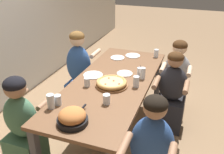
% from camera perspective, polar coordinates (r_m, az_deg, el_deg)
% --- Properties ---
extents(ground_plane, '(18.00, 18.00, 0.00)m').
position_cam_1_polar(ground_plane, '(3.32, 0.00, -12.81)').
color(ground_plane, '#896B4C').
rests_on(ground_plane, ground).
extents(dining_table, '(2.16, 0.87, 0.77)m').
position_cam_1_polar(dining_table, '(2.94, 0.00, -2.31)').
color(dining_table, brown).
rests_on(dining_table, ground).
extents(pizza_board_main, '(0.37, 0.37, 0.07)m').
position_cam_1_polar(pizza_board_main, '(2.77, -0.11, -1.39)').
color(pizza_board_main, brown).
rests_on(pizza_board_main, dining_table).
extents(skillet_bowl, '(0.39, 0.27, 0.14)m').
position_cam_1_polar(skillet_bowl, '(2.19, -9.04, -9.08)').
color(skillet_bowl, black).
rests_on(skillet_bowl, dining_table).
extents(empty_plate_a, '(0.21, 0.21, 0.02)m').
position_cam_1_polar(empty_plate_a, '(3.64, 4.77, 4.89)').
color(empty_plate_a, white).
rests_on(empty_plate_a, dining_table).
extents(empty_plate_b, '(0.19, 0.19, 0.02)m').
position_cam_1_polar(empty_plate_b, '(3.07, 2.92, 0.81)').
color(empty_plate_b, white).
rests_on(empty_plate_b, dining_table).
extents(empty_plate_c, '(0.23, 0.23, 0.02)m').
position_cam_1_polar(empty_plate_c, '(3.03, -4.36, 0.45)').
color(empty_plate_c, white).
rests_on(empty_plate_c, dining_table).
extents(empty_plate_d, '(0.20, 0.20, 0.02)m').
position_cam_1_polar(empty_plate_d, '(3.55, 1.28, 4.43)').
color(empty_plate_d, white).
rests_on(empty_plate_d, dining_table).
extents(cocktail_glass_blue, '(0.07, 0.07, 0.13)m').
position_cam_1_polar(cocktail_glass_blue, '(3.02, 6.34, 1.09)').
color(cocktail_glass_blue, silver).
rests_on(cocktail_glass_blue, dining_table).
extents(drinking_glass_a, '(0.07, 0.07, 0.15)m').
position_cam_1_polar(drinking_glass_a, '(2.43, -13.82, -5.61)').
color(drinking_glass_a, silver).
rests_on(drinking_glass_a, dining_table).
extents(drinking_glass_b, '(0.06, 0.06, 0.11)m').
position_cam_1_polar(drinking_glass_b, '(3.63, 10.05, 5.26)').
color(drinking_glass_b, silver).
rests_on(drinking_glass_b, dining_table).
extents(drinking_glass_c, '(0.07, 0.07, 0.10)m').
position_cam_1_polar(drinking_glass_c, '(2.44, -1.26, -5.22)').
color(drinking_glass_c, silver).
rests_on(drinking_glass_c, dining_table).
extents(drinking_glass_d, '(0.07, 0.07, 0.10)m').
position_cam_1_polar(drinking_glass_d, '(2.48, -12.26, -5.26)').
color(drinking_glass_d, silver).
rests_on(drinking_glass_d, dining_table).
extents(drinking_glass_e, '(0.07, 0.07, 0.10)m').
position_cam_1_polar(drinking_glass_e, '(2.77, -5.72, -1.25)').
color(drinking_glass_e, silver).
rests_on(drinking_glass_e, dining_table).
extents(drinking_glass_f, '(0.07, 0.07, 0.13)m').
position_cam_1_polar(drinking_glass_f, '(2.76, 5.53, -1.21)').
color(drinking_glass_f, silver).
rests_on(drinking_glass_f, dining_table).
extents(drinking_glass_g, '(0.06, 0.06, 0.14)m').
position_cam_1_polar(drinking_glass_g, '(2.95, 7.01, 0.75)').
color(drinking_glass_g, silver).
rests_on(drinking_glass_g, dining_table).
extents(diner_near_right, '(0.51, 0.40, 1.07)m').
position_cam_1_polar(diner_near_right, '(3.66, 14.38, -0.58)').
color(diner_near_right, '#99999E').
rests_on(diner_near_right, ground).
extents(diner_far_midright, '(0.51, 0.40, 1.19)m').
position_cam_1_polar(diner_far_midright, '(3.59, -7.46, 0.56)').
color(diner_far_midright, '#2D5193').
rests_on(diner_far_midright, ground).
extents(diner_near_midright, '(0.51, 0.40, 1.07)m').
position_cam_1_polar(diner_near_midright, '(3.25, 13.37, -4.11)').
color(diner_near_midright, '#232328').
rests_on(diner_near_midright, ground).
extents(diner_far_left, '(0.51, 0.40, 1.09)m').
position_cam_1_polar(diner_far_left, '(2.72, -19.65, -11.07)').
color(diner_far_left, '#477556').
rests_on(diner_far_left, ground).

